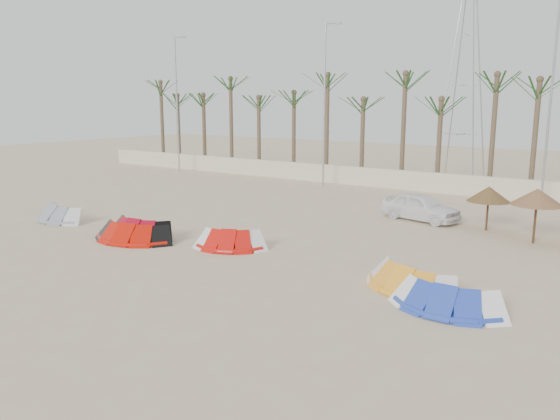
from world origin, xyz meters
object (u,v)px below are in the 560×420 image
Objects in this scene: kite_red_left at (138,231)px; kite_orange at (413,276)px; kite_blue at (450,295)px; kite_grey at (64,212)px; kite_red_right at (235,238)px; parasol_mid at (537,197)px; parasol_left at (489,194)px; kite_red_mid at (144,226)px; car at (421,207)px.

kite_orange is (12.02, 0.78, -0.00)m from kite_red_left.
kite_grey is at bearing 177.24° from kite_blue.
parasol_mid is at bearing 37.96° from kite_red_right.
parasol_left reaches higher than kite_blue.
kite_red_mid is 15.68m from parasol_left.
parasol_left is at bearing 150.08° from parasol_mid.
kite_grey and kite_orange have the same top height.
car is at bearing 114.38° from kite_blue.
kite_red_left is at bearing -57.80° from kite_red_mid.
parasol_left is 3.48m from car.
kite_red_right is 0.83× the size of car.
parasol_left is 0.51× the size of car.
kite_red_right and kite_orange have the same top height.
kite_red_mid is 0.96× the size of kite_orange.
kite_red_right and kite_blue have the same top height.
kite_red_left is at bearing -147.15° from parasol_mid.
kite_grey is 1.50× the size of parasol_mid.
car reaches higher than kite_red_mid.
kite_blue is 10.85m from parasol_left.
kite_grey and kite_red_mid have the same top height.
kite_grey is 19.81m from kite_blue.
kite_red_right is at bearing -130.34° from parasol_left.
parasol_left is at bearing -83.92° from car.
parasol_left is (-0.18, 9.60, 1.29)m from kite_orange.
parasol_left is at bearing 91.07° from kite_orange.
parasol_mid reaches higher than kite_grey.
kite_orange is 0.92× the size of car.
kite_red_left is 1.05× the size of kite_orange.
kite_orange is (12.49, 0.03, -0.00)m from kite_red_mid.
kite_red_left is 15.79m from parasol_left.
parasol_left is 0.88× the size of parasol_mid.
kite_red_right is 7.84m from kite_orange.
parasol_mid is (0.55, 9.36, 1.56)m from kite_blue.
kite_red_left and kite_red_right have the same top height.
kite_red_mid is 1.10× the size of kite_blue.
kite_blue is at bearing -4.17° from kite_red_mid.
parasol_mid is at bearing 32.85° from kite_red_left.
kite_orange is 1.84m from kite_blue.
kite_grey is 0.98× the size of kite_red_mid.
parasol_mid is (2.24, -1.29, 0.27)m from parasol_left.
kite_grey is 5.79m from kite_red_mid.
kite_grey is 22.06m from parasol_mid.
kite_blue is (19.79, -0.95, -0.00)m from kite_grey.
parasol_left is at bearing 28.16° from kite_grey.
kite_red_right is at bearing 167.77° from car.
kite_orange is at bearing -148.17° from car.
car is (-4.99, 11.02, 0.27)m from kite_blue.
parasol_mid reaches higher than kite_orange.
kite_orange is (7.81, -0.61, 0.00)m from kite_red_right.
parasol_mid reaches higher than parasol_left.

